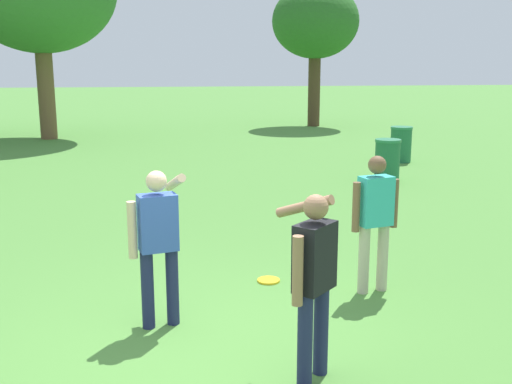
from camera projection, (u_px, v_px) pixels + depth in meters
ground_plane at (196, 345)px, 5.92m from camera, size 120.00×120.00×0.00m
person_thrower at (158, 236)px, 6.18m from camera, size 0.60×0.77×1.64m
person_catcher at (375, 215)px, 7.12m from camera, size 0.59×0.31×1.64m
person_bystander at (313, 273)px, 5.11m from camera, size 0.47×0.84×1.64m
frisbee at (269, 280)px, 7.64m from camera, size 0.28×0.28×0.03m
trash_can_beside_table at (387, 160)px, 13.91m from camera, size 0.59×0.59×0.96m
trash_can_further_along at (401, 144)px, 16.54m from camera, size 0.59×0.59×0.96m
tree_far_right at (315, 22)px, 24.88m from camera, size 3.54×3.54×5.78m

